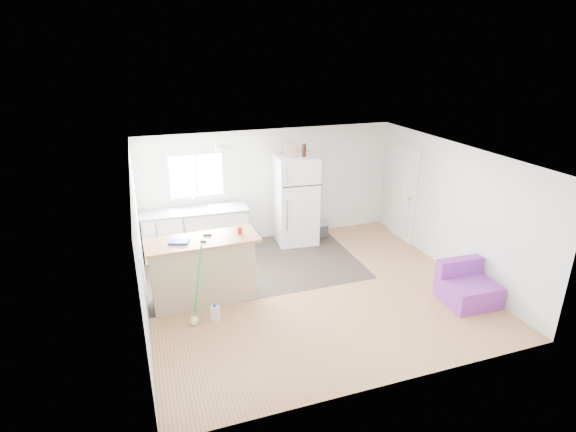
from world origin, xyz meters
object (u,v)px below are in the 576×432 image
object	(u,v)px
cleaner_jug	(215,313)
bottle_right	(304,150)
red_cup	(240,230)
mop	(195,310)
blue_tray	(179,241)
refrigerator	(296,200)
kitchen_cabinets	(196,231)
peninsula	(203,270)
cooler	(317,229)
purple_seat	(466,288)
cardboard_box	(290,150)
bottle_left	(304,150)

from	to	relation	value
cleaner_jug	bottle_right	bearing A→B (deg)	68.88
red_cup	cleaner_jug	bearing A→B (deg)	-131.19
mop	blue_tray	bearing A→B (deg)	71.95
refrigerator	bottle_right	bearing A→B (deg)	-8.06
red_cup	bottle_right	size ratio (longest dim) A/B	0.48
mop	blue_tray	distance (m)	1.09
refrigerator	cleaner_jug	bearing A→B (deg)	-127.60
kitchen_cabinets	red_cup	xyz separation A→B (m)	(0.50, -1.87, 0.69)
peninsula	cooler	distance (m)	3.38
purple_seat	mop	distance (m)	4.43
refrigerator	bottle_right	distance (m)	1.08
cardboard_box	bottle_left	distance (m)	0.29
peninsula	mop	distance (m)	0.75
mop	bottle_right	bearing A→B (deg)	14.47
kitchen_cabinets	mop	bearing A→B (deg)	-95.44
purple_seat	mop	xyz separation A→B (m)	(-4.35, 0.80, -0.01)
bottle_right	bottle_left	bearing A→B (deg)	-119.95
peninsula	cooler	size ratio (longest dim) A/B	3.76
mop	red_cup	xyz separation A→B (m)	(0.89, 0.65, 0.94)
cleaner_jug	red_cup	size ratio (longest dim) A/B	2.37
refrigerator	cleaner_jug	distance (m)	3.41
refrigerator	cleaner_jug	world-z (taller)	refrigerator
cooler	bottle_right	size ratio (longest dim) A/B	1.94
bottle_left	blue_tray	bearing A→B (deg)	-147.75
refrigerator	bottle_left	xyz separation A→B (m)	(0.13, -0.10, 1.07)
bottle_right	peninsula	bearing A→B (deg)	-143.95
red_cup	blue_tray	bearing A→B (deg)	-178.10
peninsula	refrigerator	xyz separation A→B (m)	(2.28, 1.81, 0.39)
mop	red_cup	world-z (taller)	mop
bottle_left	bottle_right	size ratio (longest dim) A/B	1.00
purple_seat	red_cup	distance (m)	3.87
mop	red_cup	bearing A→B (deg)	8.76
purple_seat	red_cup	bearing A→B (deg)	159.45
refrigerator	cleaner_jug	xyz separation A→B (m)	(-2.21, -2.46, -0.82)
blue_tray	bottle_right	bearing A→B (deg)	32.81
blue_tray	bottle_right	world-z (taller)	bottle_right
red_cup	cooler	bearing A→B (deg)	40.80
cooler	cardboard_box	xyz separation A→B (m)	(-0.67, -0.11, 1.87)
kitchen_cabinets	cleaner_jug	xyz separation A→B (m)	(-0.08, -2.55, -0.36)
kitchen_cabinets	cardboard_box	xyz separation A→B (m)	(1.98, -0.13, 1.56)
peninsula	bottle_left	size ratio (longest dim) A/B	7.27
kitchen_cabinets	red_cup	size ratio (longest dim) A/B	17.90
mop	peninsula	bearing A→B (deg)	42.29
cooler	bottle_right	bearing A→B (deg)	-173.52
peninsula	bottle_left	xyz separation A→B (m)	(2.41, 1.72, 1.46)
blue_tray	cardboard_box	size ratio (longest dim) A/B	1.00
peninsula	blue_tray	bearing A→B (deg)	-179.35
refrigerator	cleaner_jug	size ratio (longest dim) A/B	6.65
bottle_right	mop	bearing A→B (deg)	-137.98
cooler	bottle_left	xyz separation A→B (m)	(-0.39, -0.15, 1.84)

